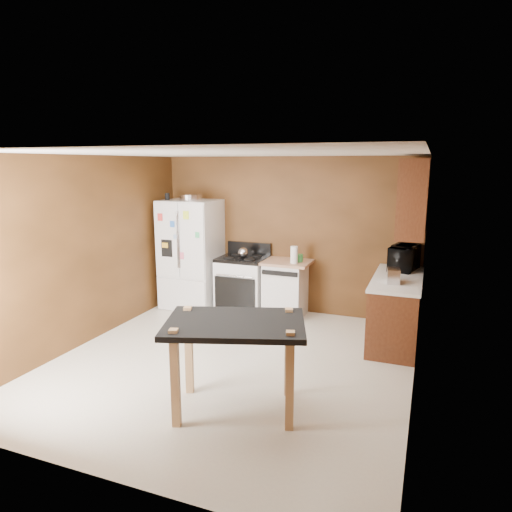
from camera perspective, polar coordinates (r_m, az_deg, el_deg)
The scene contains 18 objects.
floor at distance 5.72m, azimuth -3.18°, elevation -13.22°, with size 4.50×4.50×0.00m, color beige.
ceiling at distance 5.19m, azimuth -3.50°, elevation 12.70°, with size 4.50×4.50×0.00m, color white.
wall_back at distance 7.39m, azimuth 3.87°, elevation 2.61°, with size 4.20×4.20×0.00m, color brown.
wall_front at distance 3.47m, azimuth -18.97°, elevation -8.32°, with size 4.20×4.20×0.00m, color brown.
wall_left at distance 6.46m, azimuth -20.57°, elevation 0.60°, with size 4.50×4.50×0.00m, color brown.
wall_right at distance 4.86m, azimuth 19.87°, elevation -2.75°, with size 4.50×4.50×0.00m, color brown.
roasting_pan at distance 7.55m, azimuth -8.15°, elevation 7.27°, with size 0.37×0.37×0.09m, color silver.
pen_cup at distance 7.63m, azimuth -11.03°, elevation 7.30°, with size 0.08×0.08×0.11m, color black.
kettle at distance 7.30m, azimuth -1.62°, elevation 0.41°, with size 0.17×0.17×0.17m, color silver.
paper_towel at distance 6.97m, azimuth 4.79°, elevation 0.15°, with size 0.11×0.11×0.26m, color white.
green_canister at distance 7.09m, azimuth 5.45°, elevation -0.25°, with size 0.11×0.11×0.12m, color green.
toaster at distance 6.05m, azimuth 16.81°, elevation -2.36°, with size 0.15×0.25×0.18m, color silver.
microwave at distance 6.83m, azimuth 18.04°, elevation -0.29°, with size 0.58×0.39×0.32m, color black.
refrigerator at distance 7.70m, azimuth -8.11°, elevation 0.25°, with size 0.90×0.80×1.80m.
gas_range at distance 7.47m, azimuth -1.66°, elevation -3.45°, with size 0.76×0.68×1.10m.
dishwasher at distance 7.25m, azimuth 3.69°, elevation -4.00°, with size 0.78×0.63×0.89m.
right_cabinets at distance 6.39m, azimuth 17.67°, elevation -2.46°, with size 0.63×1.58×2.45m.
island at distance 4.44m, azimuth -2.62°, elevation -9.78°, with size 1.53×1.25×0.94m.
Camera 1 is at (2.15, -4.73, 2.39)m, focal length 32.00 mm.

